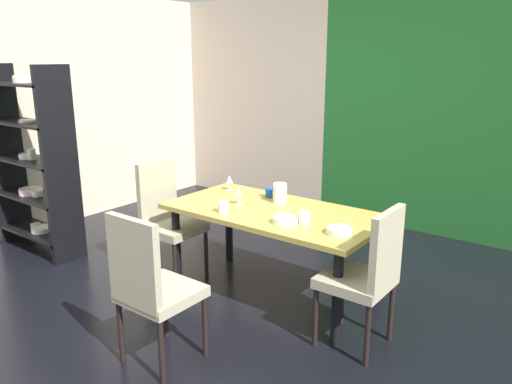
{
  "coord_description": "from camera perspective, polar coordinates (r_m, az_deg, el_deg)",
  "views": [
    {
      "loc": [
        2.5,
        -2.63,
        1.93
      ],
      "look_at": [
        0.12,
        0.5,
        0.85
      ],
      "focal_mm": 35.0,
      "sensor_mm": 36.0,
      "label": 1
    }
  ],
  "objects": [
    {
      "name": "cup_left",
      "position": [
        3.66,
        5.54,
        -2.94
      ],
      "size": [
        0.08,
        0.08,
        0.1
      ],
      "primitive_type": "cylinder",
      "color": "white",
      "rests_on": "dining_table"
    },
    {
      "name": "display_shelf",
      "position": [
        5.39,
        -24.23,
        3.22
      ],
      "size": [
        1.05,
        0.35,
        1.85
      ],
      "color": "black",
      "rests_on": "ground_plane"
    },
    {
      "name": "wine_glass_near_window",
      "position": [
        4.11,
        -1.96,
        -0.02
      ],
      "size": [
        0.07,
        0.07,
        0.15
      ],
      "color": "silver",
      "rests_on": "dining_table"
    },
    {
      "name": "serving_bowl_north",
      "position": [
        3.68,
        3.37,
        -3.21
      ],
      "size": [
        0.19,
        0.19,
        0.05
      ],
      "primitive_type": "cylinder",
      "color": "silver",
      "rests_on": "dining_table"
    },
    {
      "name": "wine_glass_right",
      "position": [
        4.56,
        -3.07,
        1.42
      ],
      "size": [
        0.06,
        0.06,
        0.14
      ],
      "color": "silver",
      "rests_on": "dining_table"
    },
    {
      "name": "chair_head_near",
      "position": [
        3.19,
        -11.98,
        -10.28
      ],
      "size": [
        0.44,
        0.44,
        1.02
      ],
      "color": "tan",
      "rests_on": "ground_plane"
    },
    {
      "name": "back_panel_interior",
      "position": [
        6.87,
        -0.5,
        10.27
      ],
      "size": [
        2.31,
        0.1,
        2.64
      ],
      "primitive_type": "cube",
      "color": "beige",
      "rests_on": "ground_plane"
    },
    {
      "name": "chair_right_near",
      "position": [
        3.39,
        12.65,
        -8.88
      ],
      "size": [
        0.44,
        0.44,
        1.0
      ],
      "rotation": [
        0.0,
        0.0,
        1.57
      ],
      "color": "tan",
      "rests_on": "ground_plane"
    },
    {
      "name": "dining_table",
      "position": [
        4.02,
        2.06,
        -3.21
      ],
      "size": [
        1.74,
        0.89,
        0.73
      ],
      "color": "#B69842",
      "rests_on": "ground_plane"
    },
    {
      "name": "garden_window_panel",
      "position": [
        5.61,
        23.37,
        7.89
      ],
      "size": [
        3.37,
        0.1,
        2.64
      ],
      "primitive_type": "cube",
      "color": "#1F6125",
      "rests_on": "ground_plane"
    },
    {
      "name": "chair_left_near",
      "position": [
        4.45,
        -10.12,
        -2.62
      ],
      "size": [
        0.45,
        0.44,
        1.04
      ],
      "rotation": [
        0.0,
        0.0,
        -1.57
      ],
      "color": "tan",
      "rests_on": "ground_plane"
    },
    {
      "name": "ground_plane",
      "position": [
        4.11,
        -5.7,
        -12.84
      ],
      "size": [
        5.68,
        5.66,
        0.02
      ],
      "primitive_type": "cube",
      "color": "black"
    },
    {
      "name": "cup_rear",
      "position": [
        3.91,
        -3.76,
        -1.71
      ],
      "size": [
        0.08,
        0.08,
        0.09
      ],
      "primitive_type": "cylinder",
      "color": "white",
      "rests_on": "dining_table"
    },
    {
      "name": "pitcher_south",
      "position": [
        4.17,
        2.77,
        -0.09
      ],
      "size": [
        0.13,
        0.11,
        0.17
      ],
      "color": "white",
      "rests_on": "dining_table"
    },
    {
      "name": "cup_corner",
      "position": [
        4.33,
        1.5,
        -0.08
      ],
      "size": [
        0.07,
        0.07,
        0.08
      ],
      "primitive_type": "cylinder",
      "color": "#184795",
      "rests_on": "dining_table"
    },
    {
      "name": "left_interior_panel",
      "position": [
        5.94,
        -26.47,
        7.89
      ],
      "size": [
        0.1,
        5.66,
        2.64
      ],
      "primitive_type": "cube",
      "color": "beige",
      "rests_on": "ground_plane"
    },
    {
      "name": "serving_bowl_west",
      "position": [
        3.51,
        9.5,
        -4.37
      ],
      "size": [
        0.18,
        0.18,
        0.05
      ],
      "primitive_type": "cylinder",
      "color": "silver",
      "rests_on": "dining_table"
    }
  ]
}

